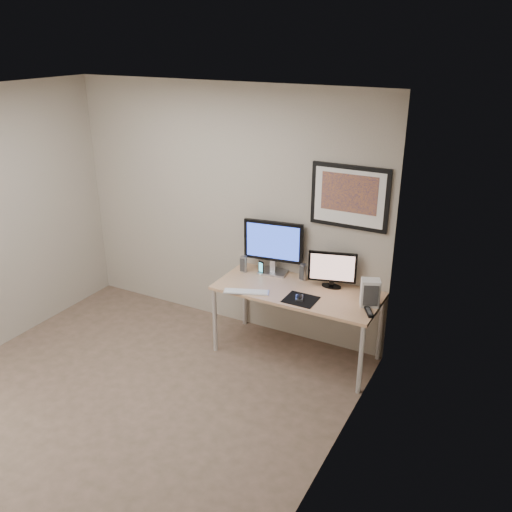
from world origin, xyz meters
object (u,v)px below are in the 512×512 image
object	(u,v)px
desk	(297,296)
monitor_tv	(332,269)
keyboard	(246,292)
monitor_large	(273,245)
fan_unit	(370,293)
framed_art	(350,197)
speaker_left	(244,264)
speaker_right	(303,272)
phone_dock	(261,268)

from	to	relation	value
desk	monitor_tv	bearing A→B (deg)	38.18
keyboard	monitor_large	bearing A→B (deg)	65.54
monitor_tv	fan_unit	size ratio (longest dim) A/B	1.78
monitor_large	fan_unit	distance (m)	1.13
monitor_tv	keyboard	bearing A→B (deg)	-159.80
monitor_large	monitor_tv	bearing A→B (deg)	-10.86
framed_art	speaker_left	xyz separation A→B (m)	(-1.02, -0.20, -0.81)
speaker_left	fan_unit	xyz separation A→B (m)	(1.38, -0.13, 0.04)
speaker_right	framed_art	bearing A→B (deg)	21.40
framed_art	fan_unit	size ratio (longest dim) A/B	2.93
speaker_left	desk	bearing A→B (deg)	-14.81
monitor_tv	keyboard	xyz separation A→B (m)	(-0.68, -0.49, -0.19)
monitor_large	phone_dock	bearing A→B (deg)	-148.27
monitor_large	fan_unit	world-z (taller)	monitor_large
framed_art	phone_dock	xyz separation A→B (m)	(-0.83, -0.17, -0.82)
framed_art	desk	bearing A→B (deg)	-136.54
framed_art	speaker_left	bearing A→B (deg)	-169.16
speaker_left	phone_dock	xyz separation A→B (m)	(0.19, 0.02, -0.01)
desk	framed_art	world-z (taller)	framed_art
desk	keyboard	size ratio (longest dim) A/B	3.69
monitor_large	monitor_tv	xyz separation A→B (m)	(0.65, -0.03, -0.12)
framed_art	speaker_left	world-z (taller)	framed_art
fan_unit	phone_dock	bearing A→B (deg)	149.91
monitor_large	speaker_right	distance (m)	0.41
framed_art	monitor_tv	size ratio (longest dim) A/B	1.65
phone_dock	speaker_left	bearing A→B (deg)	-154.01
speaker_left	fan_unit	size ratio (longest dim) A/B	0.67
desk	speaker_right	size ratio (longest dim) A/B	9.44
fan_unit	framed_art	bearing A→B (deg)	115.07
monitor_large	framed_art	bearing A→B (deg)	-1.06
speaker_left	phone_dock	world-z (taller)	speaker_left
keyboard	phone_dock	bearing A→B (deg)	77.27
monitor_large	speaker_left	bearing A→B (deg)	-168.42
framed_art	monitor_large	xyz separation A→B (m)	(-0.73, -0.09, -0.58)
desk	keyboard	distance (m)	0.50
desk	monitor_large	world-z (taller)	monitor_large
framed_art	phone_dock	world-z (taller)	framed_art
framed_art	monitor_large	world-z (taller)	framed_art
framed_art	speaker_right	distance (m)	0.90
monitor_large	speaker_right	size ratio (longest dim) A/B	3.64
speaker_right	phone_dock	distance (m)	0.44
desk	framed_art	bearing A→B (deg)	43.46
monitor_tv	fan_unit	bearing A→B (deg)	-40.12
speaker_right	phone_dock	world-z (taller)	speaker_right
keyboard	monitor_tv	bearing A→B (deg)	14.52
phone_dock	monitor_large	bearing A→B (deg)	58.98
keyboard	framed_art	bearing A→B (deg)	17.44
monitor_large	fan_unit	size ratio (longest dim) A/B	2.41
framed_art	keyboard	bearing A→B (deg)	-141.12
monitor_large	speaker_right	xyz separation A→B (m)	(0.34, -0.00, -0.23)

